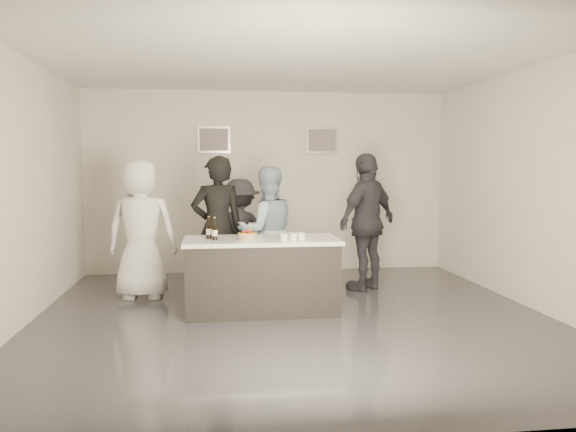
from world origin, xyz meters
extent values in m
plane|color=#3D3D42|center=(0.00, 0.00, 0.00)|extent=(6.00, 6.00, 0.00)
plane|color=white|center=(0.00, 0.00, 3.00)|extent=(6.00, 6.00, 0.00)
cube|color=silver|center=(0.00, 3.00, 1.50)|extent=(6.00, 0.04, 3.00)
cube|color=silver|center=(0.00, -3.00, 1.50)|extent=(6.00, 0.04, 3.00)
cube|color=silver|center=(-3.00, 0.00, 1.50)|extent=(0.04, 6.00, 3.00)
cube|color=silver|center=(3.00, 0.00, 1.50)|extent=(0.04, 6.00, 3.00)
cube|color=#B2B2B7|center=(-0.90, 2.97, 2.20)|extent=(0.54, 0.04, 0.44)
cube|color=#B2B2B7|center=(0.90, 2.97, 2.20)|extent=(0.54, 0.04, 0.44)
cube|color=white|center=(-0.35, 0.32, 0.45)|extent=(1.86, 0.86, 0.90)
cylinder|color=#F2A419|center=(-0.52, 0.25, 0.94)|extent=(0.22, 0.22, 0.07)
cylinder|color=black|center=(-0.97, 0.37, 1.03)|extent=(0.07, 0.07, 0.26)
cylinder|color=black|center=(-0.90, 0.23, 1.03)|extent=(0.07, 0.07, 0.26)
cube|color=#C86B12|center=(0.01, 0.18, 0.94)|extent=(0.30, 0.19, 0.08)
cube|color=pink|center=(-0.58, -0.01, 0.90)|extent=(0.24, 0.08, 0.01)
imported|color=black|center=(-0.87, 1.03, 0.95)|extent=(0.77, 0.58, 1.90)
imported|color=#95B2C3|center=(-0.20, 1.17, 0.88)|extent=(0.97, 0.82, 1.76)
imported|color=white|center=(-1.87, 1.24, 0.93)|extent=(0.96, 0.68, 1.86)
imported|color=#323039|center=(1.26, 1.37, 0.98)|extent=(1.20, 1.08, 1.95)
imported|color=black|center=(-0.53, 1.82, 0.79)|extent=(1.09, 0.72, 1.58)
camera|label=1|loc=(-0.91, -6.37, 1.76)|focal=35.00mm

